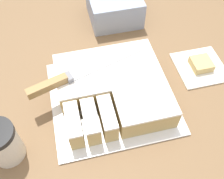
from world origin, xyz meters
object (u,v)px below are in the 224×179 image
object	(u,v)px
cake_board	(112,97)
brownie	(201,64)
knife	(64,79)
cake	(113,88)
storage_box	(114,7)
coffee_cup	(3,143)

from	to	relation	value
cake_board	brownie	distance (m)	0.30
cake_board	knife	xyz separation A→B (m)	(-0.12, 0.03, 0.08)
cake	knife	xyz separation A→B (m)	(-0.13, 0.03, 0.04)
storage_box	cake	bearing A→B (deg)	-104.25
cake	brownie	bearing A→B (deg)	8.41
cake	knife	world-z (taller)	knife
brownie	storage_box	world-z (taller)	storage_box
cake_board	cake	size ratio (longest dim) A/B	1.19
knife	cake	bearing A→B (deg)	-30.42
coffee_cup	storage_box	xyz separation A→B (m)	(0.39, 0.46, -0.01)
brownie	cake	bearing A→B (deg)	-171.59
cake	storage_box	distance (m)	0.36
storage_box	cake_board	bearing A→B (deg)	-104.76
cake	knife	size ratio (longest dim) A/B	0.87
cake	storage_box	xyz separation A→B (m)	(0.09, 0.35, 0.01)
brownie	storage_box	xyz separation A→B (m)	(-0.21, 0.31, 0.03)
brownie	knife	bearing A→B (deg)	-178.03
coffee_cup	brownie	distance (m)	0.61
cake_board	coffee_cup	size ratio (longest dim) A/B	3.04
knife	coffee_cup	distance (m)	0.22
cake	storage_box	size ratio (longest dim) A/B	1.63
knife	brownie	distance (m)	0.43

